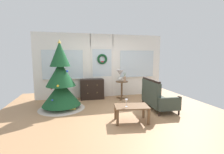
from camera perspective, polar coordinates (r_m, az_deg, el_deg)
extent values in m
plane|color=#AD7F56|center=(4.79, 1.02, -12.79)|extent=(6.76, 6.76, 0.00)
cube|color=white|center=(6.46, -17.11, 3.66)|extent=(2.15, 0.08, 2.55)
cube|color=white|center=(6.99, 8.78, 4.13)|extent=(2.15, 0.08, 2.55)
cube|color=white|center=(6.58, -3.73, 12.95)|extent=(0.94, 0.08, 0.50)
cube|color=silver|center=(6.53, -3.58, 1.80)|extent=(0.90, 0.05, 2.05)
cube|color=white|center=(6.59, -3.50, -3.21)|extent=(0.78, 0.02, 0.80)
cube|color=silver|center=(6.49, -3.57, 5.08)|extent=(0.78, 0.01, 1.10)
cube|color=silver|center=(6.40, -17.17, 4.30)|extent=(1.50, 0.01, 1.10)
cube|color=silver|center=(6.93, 8.98, 4.72)|extent=(1.50, 0.01, 1.10)
cube|color=silver|center=(6.44, -16.99, -0.78)|extent=(1.59, 0.06, 0.03)
cube|color=silver|center=(6.96, 8.93, 0.03)|extent=(1.59, 0.06, 0.03)
torus|color=#164424|center=(6.45, -3.52, 6.40)|extent=(0.41, 0.09, 0.41)
cube|color=red|center=(6.43, -3.48, 5.24)|extent=(0.10, 0.02, 0.10)
cylinder|color=#4C331E|center=(5.41, -17.51, -9.59)|extent=(0.10, 0.10, 0.21)
cone|color=beige|center=(5.43, -17.49, -10.14)|extent=(1.44, 1.44, 0.10)
cone|color=#194C28|center=(5.32, -17.68, -5.49)|extent=(1.20, 1.20, 0.77)
cone|color=#194C28|center=(5.22, -17.93, 1.10)|extent=(0.91, 0.91, 0.77)
cone|color=#194C28|center=(5.19, -18.19, 7.84)|extent=(0.62, 0.62, 0.77)
cone|color=#E0BC4C|center=(5.22, -18.36, 12.04)|extent=(0.12, 0.12, 0.12)
sphere|color=red|center=(5.58, -20.87, -3.90)|extent=(0.06, 0.06, 0.06)
sphere|color=gold|center=(5.72, -20.24, -5.65)|extent=(0.05, 0.05, 0.05)
sphere|color=silver|center=(5.43, -17.43, 6.95)|extent=(0.05, 0.05, 0.05)
sphere|color=#264CB2|center=(4.99, -15.73, 2.00)|extent=(0.07, 0.07, 0.07)
sphere|color=red|center=(5.35, -16.28, 6.88)|extent=(0.05, 0.05, 0.05)
sphere|color=gold|center=(4.88, -18.79, -3.09)|extent=(0.08, 0.08, 0.08)
sphere|color=silver|center=(5.48, -17.73, 3.50)|extent=(0.07, 0.07, 0.07)
sphere|color=#264CB2|center=(4.96, -20.58, -7.77)|extent=(0.06, 0.06, 0.06)
cube|color=black|center=(6.30, -7.20, -4.28)|extent=(0.91, 0.44, 0.78)
sphere|color=tan|center=(6.04, -8.73, -2.98)|extent=(0.03, 0.03, 0.03)
sphere|color=tan|center=(6.07, -5.34, -2.87)|extent=(0.03, 0.03, 0.03)
sphere|color=tan|center=(6.10, -8.68, -5.75)|extent=(0.03, 0.03, 0.03)
sphere|color=tan|center=(6.13, -5.31, -5.63)|extent=(0.03, 0.03, 0.03)
cylinder|color=black|center=(5.02, 22.78, -11.56)|extent=(0.05, 0.05, 0.14)
cylinder|color=black|center=(6.05, 16.38, -8.12)|extent=(0.05, 0.05, 0.14)
cylinder|color=black|center=(4.73, 16.51, -12.43)|extent=(0.05, 0.05, 0.14)
cylinder|color=black|center=(5.81, 11.02, -8.58)|extent=(0.05, 0.05, 0.14)
cube|color=#384238|center=(5.35, 16.49, -8.58)|extent=(0.80, 1.22, 0.14)
cube|color=#384238|center=(5.13, 13.64, -4.78)|extent=(0.20, 1.18, 0.62)
cube|color=black|center=(5.08, 13.75, -1.02)|extent=(0.16, 1.16, 0.06)
cube|color=#384238|center=(4.78, 19.97, -9.11)|extent=(0.67, 0.13, 0.38)
cylinder|color=black|center=(4.89, 23.03, -6.83)|extent=(0.10, 0.10, 0.09)
cube|color=#384238|center=(5.88, 13.77, -5.87)|extent=(0.67, 0.13, 0.38)
cylinder|color=black|center=(5.96, 16.39, -4.10)|extent=(0.10, 0.10, 0.09)
cylinder|color=brown|center=(6.18, 3.52, -1.67)|extent=(0.48, 0.48, 0.02)
cylinder|color=brown|center=(6.24, 3.50, -4.85)|extent=(0.07, 0.07, 0.67)
cube|color=brown|center=(6.36, 4.87, -7.56)|extent=(0.20, 0.05, 0.04)
cube|color=brown|center=(6.42, 2.42, -7.41)|extent=(0.14, 0.20, 0.04)
cube|color=brown|center=(6.16, 3.15, -8.03)|extent=(0.14, 0.20, 0.04)
sphere|color=silver|center=(6.18, 2.89, -0.78)|extent=(0.16, 0.16, 0.16)
cylinder|color=silver|center=(6.17, 2.90, 0.41)|extent=(0.02, 0.02, 0.06)
cone|color=silver|center=(6.15, 2.90, 1.61)|extent=(0.28, 0.28, 0.20)
cylinder|color=tan|center=(6.14, 4.59, -0.87)|extent=(0.09, 0.09, 0.16)
sphere|color=tan|center=(6.13, 4.60, -0.12)|extent=(0.10, 0.10, 0.10)
cylinder|color=#4C7042|center=(6.11, 4.42, 0.80)|extent=(0.07, 0.01, 0.17)
cylinder|color=#4C7042|center=(6.12, 4.61, 0.80)|extent=(0.01, 0.01, 0.18)
cylinder|color=#4C7042|center=(6.12, 4.79, 0.81)|extent=(0.07, 0.01, 0.17)
cube|color=brown|center=(4.11, 6.99, -10.35)|extent=(0.91, 0.64, 0.03)
cube|color=brown|center=(3.91, 2.03, -14.47)|extent=(0.05, 0.05, 0.39)
cube|color=brown|center=(4.07, 13.01, -13.75)|extent=(0.05, 0.05, 0.39)
cube|color=brown|center=(4.32, 1.25, -12.34)|extent=(0.05, 0.05, 0.39)
cube|color=brown|center=(4.47, 11.19, -11.80)|extent=(0.05, 0.05, 0.39)
cylinder|color=silver|center=(4.01, 5.17, -10.51)|extent=(0.06, 0.06, 0.01)
cylinder|color=silver|center=(3.99, 5.18, -9.80)|extent=(0.01, 0.01, 0.10)
cone|color=silver|center=(3.96, 5.20, -8.48)|extent=(0.08, 0.08, 0.09)
cube|color=#D8C64C|center=(5.16, -13.86, -10.43)|extent=(0.18, 0.17, 0.18)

